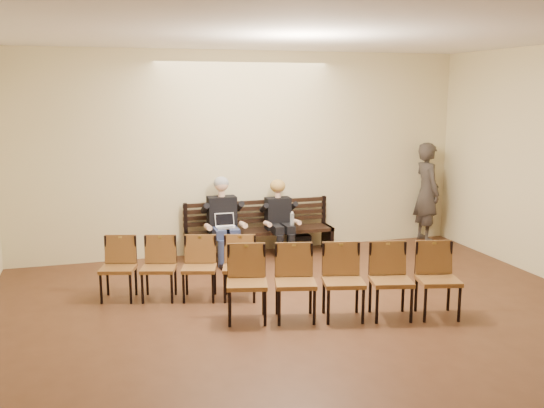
{
  "coord_description": "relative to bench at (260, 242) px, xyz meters",
  "views": [
    {
      "loc": [
        -2.54,
        -5.21,
        2.83
      ],
      "look_at": [
        0.23,
        4.05,
        1.01
      ],
      "focal_mm": 40.0,
      "sensor_mm": 36.0,
      "label": 1
    }
  ],
  "objects": [
    {
      "name": "ground",
      "position": [
        -0.2,
        -4.65,
        -0.23
      ],
      "size": [
        10.0,
        10.0,
        0.0
      ],
      "primitive_type": "plane",
      "color": "#54311D",
      "rests_on": "ground"
    },
    {
      "name": "room_walls",
      "position": [
        -0.2,
        -3.86,
        2.31
      ],
      "size": [
        8.02,
        10.01,
        3.51
      ],
      "color": "beige",
      "rests_on": "ground"
    },
    {
      "name": "bench",
      "position": [
        0.0,
        0.0,
        0.0
      ],
      "size": [
        2.6,
        0.9,
        0.45
      ],
      "primitive_type": "cube",
      "color": "black",
      "rests_on": "ground"
    },
    {
      "name": "seated_man",
      "position": [
        -0.68,
        -0.12,
        0.49
      ],
      "size": [
        0.59,
        0.82,
        1.42
      ],
      "primitive_type": null,
      "color": "black",
      "rests_on": "ground"
    },
    {
      "name": "seated_woman",
      "position": [
        0.32,
        -0.12,
        0.39
      ],
      "size": [
        0.53,
        0.73,
        1.23
      ],
      "primitive_type": null,
      "color": "black",
      "rests_on": "ground"
    },
    {
      "name": "laptop",
      "position": [
        -0.67,
        -0.33,
        0.34
      ],
      "size": [
        0.37,
        0.32,
        0.24
      ],
      "primitive_type": "cube",
      "rotation": [
        0.0,
        0.0,
        -0.22
      ],
      "color": "silver",
      "rests_on": "bench"
    },
    {
      "name": "water_bottle",
      "position": [
        0.46,
        -0.38,
        0.35
      ],
      "size": [
        0.08,
        0.08,
        0.24
      ],
      "primitive_type": "cylinder",
      "rotation": [
        0.0,
        0.0,
        0.15
      ],
      "color": "silver",
      "rests_on": "bench"
    },
    {
      "name": "bag",
      "position": [
        0.75,
        0.1,
        -0.08
      ],
      "size": [
        0.4,
        0.29,
        0.29
      ],
      "primitive_type": "cube",
      "rotation": [
        0.0,
        0.0,
        -0.07
      ],
      "color": "black",
      "rests_on": "ground"
    },
    {
      "name": "passerby",
      "position": [
        3.3,
        0.1,
        0.85
      ],
      "size": [
        0.55,
        0.81,
        2.16
      ],
      "primitive_type": "imported",
      "rotation": [
        0.0,
        0.0,
        1.53
      ],
      "color": "#37312D",
      "rests_on": "ground"
    },
    {
      "name": "chair_row_front",
      "position": [
        -1.67,
        -1.87,
        0.21
      ],
      "size": [
        2.16,
        1.03,
        0.87
      ],
      "primitive_type": "cube",
      "rotation": [
        0.0,
        0.0,
        -0.27
      ],
      "color": "brown",
      "rests_on": "ground"
    },
    {
      "name": "chair_row_back",
      "position": [
        0.19,
        -3.18,
        0.25
      ],
      "size": [
        2.94,
        1.17,
        0.95
      ],
      "primitive_type": "cube",
      "rotation": [
        0.0,
        0.0,
        -0.23
      ],
      "color": "brown",
      "rests_on": "ground"
    }
  ]
}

